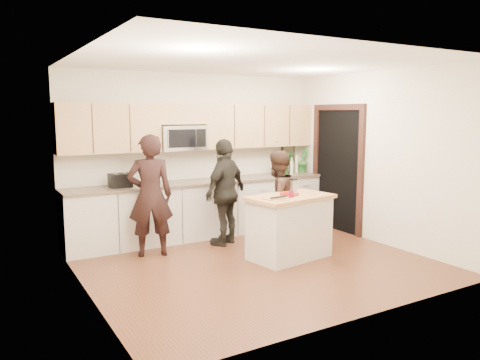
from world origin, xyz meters
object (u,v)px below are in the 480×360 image
woman_left (150,196)px  toaster (120,180)px  woman_right (226,192)px  island (289,227)px  woman_center (277,199)px

woman_left → toaster: bearing=-51.2°
toaster → woman_right: bearing=-22.3°
island → woman_left: woman_left is taller
island → woman_center: woman_center is taller
woman_center → island: bearing=62.9°
woman_right → toaster: bearing=-50.6°
island → woman_left: (-1.65, 1.10, 0.42)m
island → woman_right: (-0.44, 1.09, 0.37)m
toaster → woman_center: (2.07, -1.14, -0.30)m
island → woman_right: bearing=103.7°
woman_left → woman_center: size_ratio=1.18×
toaster → woman_left: bearing=-66.1°
woman_left → woman_right: 1.21m
woman_left → woman_right: (1.21, -0.02, -0.05)m
woman_center → woman_right: bearing=-52.5°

